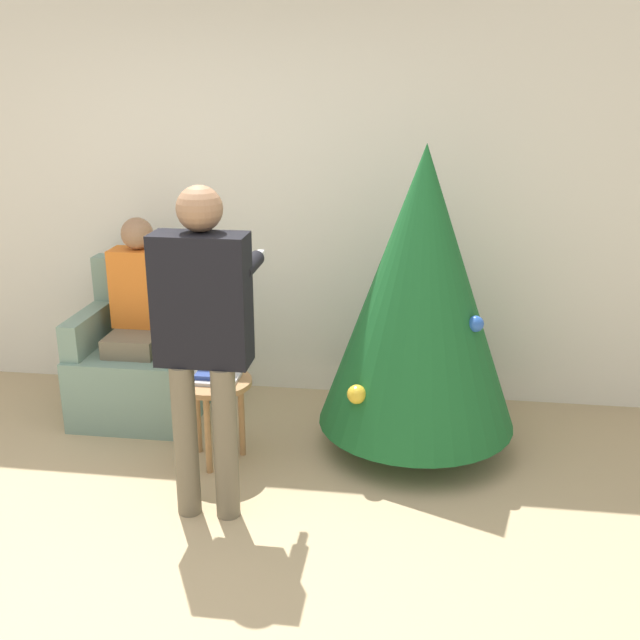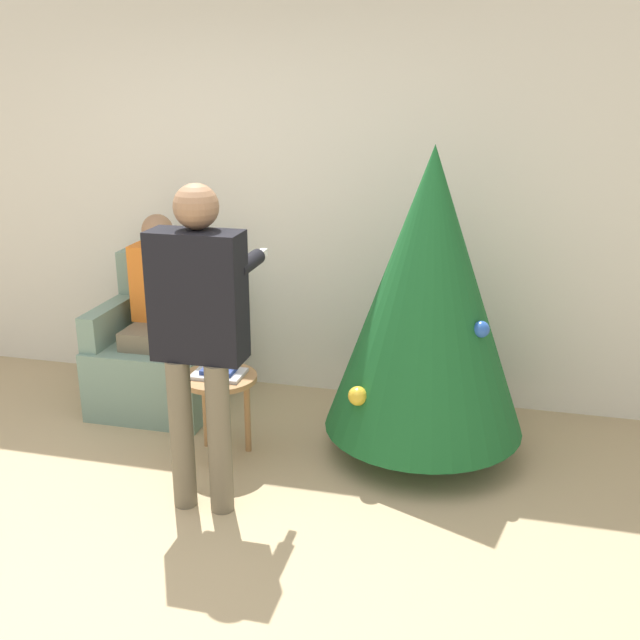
% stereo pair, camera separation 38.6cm
% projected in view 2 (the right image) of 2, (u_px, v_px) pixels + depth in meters
% --- Properties ---
extents(ground_plane, '(14.00, 14.00, 0.00)m').
position_uv_depth(ground_plane, '(132.00, 572.00, 3.36)').
color(ground_plane, tan).
extents(wall_back, '(8.00, 0.06, 2.70)m').
position_uv_depth(wall_back, '(274.00, 196.00, 4.99)').
color(wall_back, silver).
rests_on(wall_back, ground_plane).
extents(christmas_tree, '(1.14, 1.14, 1.78)m').
position_uv_depth(christmas_tree, '(428.00, 293.00, 4.13)').
color(christmas_tree, brown).
rests_on(christmas_tree, ground_plane).
extents(armchair, '(0.77, 0.72, 0.98)m').
position_uv_depth(armchair, '(162.00, 355.00, 4.98)').
color(armchair, gray).
rests_on(armchair, ground_plane).
extents(person_seated, '(0.36, 0.46, 1.28)m').
position_uv_depth(person_seated, '(157.00, 304.00, 4.84)').
color(person_seated, '#6B604C').
rests_on(person_seated, ground_plane).
extents(person_standing, '(0.46, 0.57, 1.65)m').
position_uv_depth(person_standing, '(199.00, 321.00, 3.61)').
color(person_standing, '#6B604C').
rests_on(person_standing, ground_plane).
extents(side_stool, '(0.43, 0.43, 0.50)m').
position_uv_depth(side_stool, '(220.00, 388.00, 4.27)').
color(side_stool, '#A37547').
rests_on(side_stool, ground_plane).
extents(laptop, '(0.29, 0.21, 0.02)m').
position_uv_depth(laptop, '(220.00, 374.00, 4.24)').
color(laptop, silver).
rests_on(laptop, side_stool).
extents(book, '(0.18, 0.13, 0.02)m').
position_uv_depth(book, '(219.00, 370.00, 4.23)').
color(book, navy).
rests_on(book, laptop).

